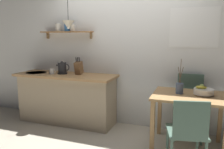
# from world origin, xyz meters

# --- Properties ---
(ground_plane) EXTENTS (14.00, 14.00, 0.00)m
(ground_plane) POSITION_xyz_m (0.00, 0.00, 0.00)
(ground_plane) COLOR #BCB29E
(back_wall) EXTENTS (6.80, 0.11, 2.70)m
(back_wall) POSITION_xyz_m (0.20, 0.65, 1.35)
(back_wall) COLOR white
(back_wall) RESTS_ON ground_plane
(kitchen_counter) EXTENTS (1.83, 0.63, 0.90)m
(kitchen_counter) POSITION_xyz_m (-1.00, 0.32, 0.45)
(kitchen_counter) COLOR tan
(kitchen_counter) RESTS_ON ground_plane
(wall_shelf) EXTENTS (1.01, 0.20, 0.28)m
(wall_shelf) POSITION_xyz_m (-1.08, 0.49, 1.68)
(wall_shelf) COLOR #9E6B3D
(dining_table) EXTENTS (0.98, 0.77, 0.77)m
(dining_table) POSITION_xyz_m (1.11, 0.04, 0.65)
(dining_table) COLOR tan
(dining_table) RESTS_ON ground_plane
(dining_chair_near) EXTENTS (0.51, 0.51, 0.90)m
(dining_chair_near) POSITION_xyz_m (1.11, -0.60, 0.51)
(dining_chair_near) COLOR #4C6B5B
(dining_chair_near) RESTS_ON ground_plane
(dining_chair_far) EXTENTS (0.44, 0.40, 0.98)m
(dining_chair_far) POSITION_xyz_m (1.11, 0.42, 0.54)
(dining_chair_far) COLOR #4C6B5B
(dining_chair_far) RESTS_ON ground_plane
(fruit_bowl) EXTENTS (0.26, 0.26, 0.14)m
(fruit_bowl) POSITION_xyz_m (1.28, 0.10, 0.83)
(fruit_bowl) COLOR silver
(fruit_bowl) RESTS_ON dining_table
(twig_vase) EXTENTS (0.10, 0.10, 0.49)m
(twig_vase) POSITION_xyz_m (0.97, 0.07, 0.85)
(twig_vase) COLOR #475675
(twig_vase) RESTS_ON dining_table
(electric_kettle) EXTENTS (0.26, 0.17, 0.23)m
(electric_kettle) POSITION_xyz_m (-1.07, 0.31, 1.00)
(electric_kettle) COLOR black
(electric_kettle) RESTS_ON kitchen_counter
(knife_block) EXTENTS (0.11, 0.17, 0.31)m
(knife_block) POSITION_xyz_m (-0.76, 0.36, 1.02)
(knife_block) COLOR brown
(knife_block) RESTS_ON kitchen_counter
(coffee_mug_by_sink) EXTENTS (0.13, 0.08, 0.10)m
(coffee_mug_by_sink) POSITION_xyz_m (-1.23, 0.22, 0.94)
(coffee_mug_by_sink) COLOR white
(coffee_mug_by_sink) RESTS_ON kitchen_counter
(pendant_lamp) EXTENTS (0.21, 0.21, 0.66)m
(pendant_lamp) POSITION_xyz_m (-0.89, 0.27, 1.75)
(pendant_lamp) COLOR black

